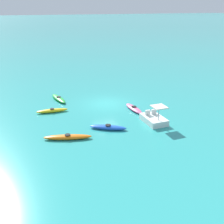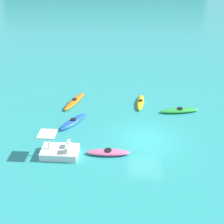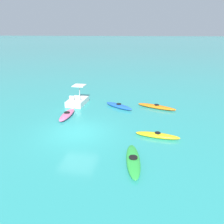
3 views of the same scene
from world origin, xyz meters
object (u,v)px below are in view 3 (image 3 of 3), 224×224
object	(u,v)px
kayak_yellow	(157,135)
kayak_pink	(67,115)
kayak_blue	(119,106)
pedal_boat_white	(77,101)
kayak_orange	(157,107)
kayak_green	(133,160)

from	to	relation	value
kayak_yellow	kayak_pink	bearing A→B (deg)	-109.91
kayak_blue	pedal_boat_white	xyz separation A→B (m)	(-0.37, -4.00, 0.17)
kayak_blue	kayak_pink	world-z (taller)	same
kayak_yellow	pedal_boat_white	distance (m)	9.27
kayak_orange	kayak_pink	xyz separation A→B (m)	(3.15, -7.21, 0.00)
kayak_yellow	kayak_orange	bearing A→B (deg)	178.93
kayak_orange	pedal_boat_white	bearing A→B (deg)	-90.26
kayak_yellow	pedal_boat_white	world-z (taller)	pedal_boat_white
kayak_blue	kayak_pink	distance (m)	4.77
kayak_orange	kayak_pink	size ratio (longest dim) A/B	1.23
kayak_blue	kayak_pink	size ratio (longest dim) A/B	0.99
kayak_blue	kayak_yellow	size ratio (longest dim) A/B	0.98
kayak_green	kayak_pink	xyz separation A→B (m)	(-5.72, -5.75, 0.00)
kayak_orange	kayak_blue	distance (m)	3.38
kayak_orange	kayak_yellow	xyz separation A→B (m)	(5.73, -0.11, 0.00)
kayak_orange	pedal_boat_white	world-z (taller)	pedal_boat_white
kayak_orange	pedal_boat_white	size ratio (longest dim) A/B	1.40
kayak_blue	kayak_green	bearing A→B (deg)	12.57
kayak_green	kayak_blue	world-z (taller)	same
kayak_orange	kayak_yellow	bearing A→B (deg)	-1.07
kayak_yellow	kayak_pink	xyz separation A→B (m)	(-2.58, -7.11, 0.00)
kayak_green	kayak_pink	world-z (taller)	same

